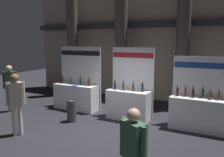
{
  "coord_description": "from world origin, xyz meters",
  "views": [
    {
      "loc": [
        3.28,
        -5.73,
        2.7
      ],
      "look_at": [
        -0.27,
        0.97,
        1.49
      ],
      "focal_mm": 38.1,
      "sensor_mm": 36.0,
      "label": 1
    }
  ],
  "objects_px": {
    "visitor_3": "(10,84)",
    "visitor_5": "(133,148)",
    "exhibitor_booth_0": "(77,94)",
    "exhibitor_booth_1": "(129,101)",
    "visitor_0": "(16,99)",
    "exhibitor_booth_2": "(201,111)",
    "trash_bin": "(72,111)"
  },
  "relations": [
    {
      "from": "visitor_3",
      "to": "visitor_5",
      "type": "relative_size",
      "value": 1.08
    },
    {
      "from": "exhibitor_booth_0",
      "to": "exhibitor_booth_1",
      "type": "bearing_deg",
      "value": -3.48
    },
    {
      "from": "visitor_3",
      "to": "visitor_5",
      "type": "xyz_separation_m",
      "value": [
        6.19,
        -2.65,
        -0.08
      ]
    },
    {
      "from": "exhibitor_booth_1",
      "to": "visitor_0",
      "type": "height_order",
      "value": "exhibitor_booth_1"
    },
    {
      "from": "exhibitor_booth_2",
      "to": "exhibitor_booth_0",
      "type": "bearing_deg",
      "value": 179.19
    },
    {
      "from": "exhibitor_booth_1",
      "to": "exhibitor_booth_2",
      "type": "height_order",
      "value": "exhibitor_booth_1"
    },
    {
      "from": "exhibitor_booth_0",
      "to": "trash_bin",
      "type": "bearing_deg",
      "value": -60.5
    },
    {
      "from": "exhibitor_booth_2",
      "to": "visitor_0",
      "type": "height_order",
      "value": "exhibitor_booth_2"
    },
    {
      "from": "exhibitor_booth_1",
      "to": "visitor_3",
      "type": "distance_m",
      "value": 4.58
    },
    {
      "from": "exhibitor_booth_0",
      "to": "exhibitor_booth_1",
      "type": "xyz_separation_m",
      "value": [
        2.32,
        -0.14,
        0.01
      ]
    },
    {
      "from": "exhibitor_booth_2",
      "to": "visitor_0",
      "type": "relative_size",
      "value": 1.24
    },
    {
      "from": "exhibitor_booth_0",
      "to": "visitor_3",
      "type": "xyz_separation_m",
      "value": [
        -2.05,
        -1.44,
        0.45
      ]
    },
    {
      "from": "trash_bin",
      "to": "exhibitor_booth_0",
      "type": "bearing_deg",
      "value": 119.5
    },
    {
      "from": "visitor_0",
      "to": "visitor_5",
      "type": "bearing_deg",
      "value": -63.98
    },
    {
      "from": "trash_bin",
      "to": "visitor_3",
      "type": "bearing_deg",
      "value": -176.66
    },
    {
      "from": "visitor_0",
      "to": "visitor_3",
      "type": "distance_m",
      "value": 2.6
    },
    {
      "from": "exhibitor_booth_2",
      "to": "visitor_0",
      "type": "distance_m",
      "value": 5.46
    },
    {
      "from": "exhibitor_booth_0",
      "to": "visitor_5",
      "type": "height_order",
      "value": "exhibitor_booth_0"
    },
    {
      "from": "exhibitor_booth_1",
      "to": "trash_bin",
      "type": "height_order",
      "value": "exhibitor_booth_1"
    },
    {
      "from": "exhibitor_booth_1",
      "to": "trash_bin",
      "type": "relative_size",
      "value": 3.42
    },
    {
      "from": "exhibitor_booth_2",
      "to": "visitor_3",
      "type": "bearing_deg",
      "value": -168.46
    },
    {
      "from": "exhibitor_booth_2",
      "to": "visitor_3",
      "type": "relative_size",
      "value": 1.25
    },
    {
      "from": "exhibitor_booth_1",
      "to": "visitor_5",
      "type": "height_order",
      "value": "exhibitor_booth_1"
    },
    {
      "from": "exhibitor_booth_0",
      "to": "visitor_5",
      "type": "relative_size",
      "value": 1.49
    },
    {
      "from": "trash_bin",
      "to": "visitor_0",
      "type": "xyz_separation_m",
      "value": [
        -0.66,
        -1.68,
        0.71
      ]
    },
    {
      "from": "exhibitor_booth_1",
      "to": "exhibitor_booth_2",
      "type": "distance_m",
      "value": 2.36
    },
    {
      "from": "exhibitor_booth_1",
      "to": "exhibitor_booth_2",
      "type": "relative_size",
      "value": 1.11
    },
    {
      "from": "visitor_0",
      "to": "visitor_3",
      "type": "xyz_separation_m",
      "value": [
        -2.11,
        1.52,
        -0.01
      ]
    },
    {
      "from": "exhibitor_booth_0",
      "to": "exhibitor_booth_2",
      "type": "relative_size",
      "value": 1.11
    },
    {
      "from": "exhibitor_booth_2",
      "to": "trash_bin",
      "type": "bearing_deg",
      "value": -162.96
    },
    {
      "from": "exhibitor_booth_0",
      "to": "exhibitor_booth_2",
      "type": "distance_m",
      "value": 4.67
    },
    {
      "from": "exhibitor_booth_0",
      "to": "trash_bin",
      "type": "relative_size",
      "value": 3.39
    }
  ]
}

